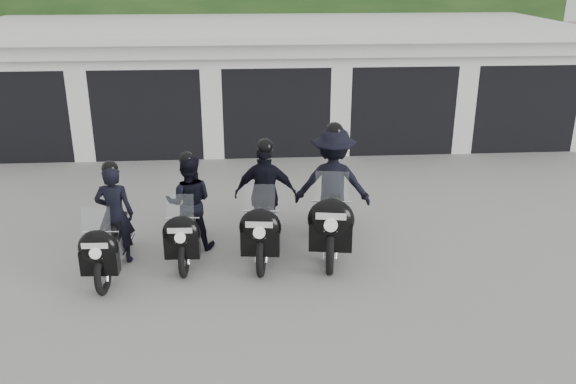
{
  "coord_description": "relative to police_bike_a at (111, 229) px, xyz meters",
  "views": [
    {
      "loc": [
        -0.76,
        -8.95,
        4.56
      ],
      "look_at": [
        -0.1,
        0.25,
        1.05
      ],
      "focal_mm": 38.0,
      "sensor_mm": 36.0,
      "label": 1
    }
  ],
  "objects": [
    {
      "name": "police_bike_c",
      "position": [
        2.4,
        0.58,
        0.12
      ],
      "size": [
        1.11,
        2.21,
        1.93
      ],
      "rotation": [
        0.0,
        0.0,
        -0.11
      ],
      "color": "black",
      "rests_on": "ground"
    },
    {
      "name": "ground",
      "position": [
        2.87,
        0.21,
        -0.7
      ],
      "size": [
        80.0,
        80.0,
        0.0
      ],
      "primitive_type": "plane",
      "color": "gray",
      "rests_on": "ground"
    },
    {
      "name": "background_vegetation",
      "position": [
        3.24,
        13.12,
        2.07
      ],
      "size": [
        20.0,
        3.9,
        5.8
      ],
      "color": "#173212",
      "rests_on": "ground"
    },
    {
      "name": "police_bike_b",
      "position": [
        1.14,
        0.54,
        0.04
      ],
      "size": [
        0.81,
        2.0,
        1.74
      ],
      "rotation": [
        0.0,
        0.0,
        -0.04
      ],
      "color": "black",
      "rests_on": "ground"
    },
    {
      "name": "police_bike_d",
      "position": [
        3.53,
        0.7,
        0.22
      ],
      "size": [
        1.38,
        2.46,
        2.15
      ],
      "rotation": [
        0.0,
        0.0,
        -0.16
      ],
      "color": "black",
      "rests_on": "ground"
    },
    {
      "name": "police_bike_a",
      "position": [
        0.0,
        0.0,
        0.0
      ],
      "size": [
        0.65,
        2.02,
        1.75
      ],
      "rotation": [
        0.0,
        0.0,
        -0.04
      ],
      "color": "black",
      "rests_on": "ground"
    },
    {
      "name": "garage_block",
      "position": [
        2.87,
        8.26,
        0.73
      ],
      "size": [
        16.4,
        6.8,
        2.96
      ],
      "color": "white",
      "rests_on": "ground"
    }
  ]
}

